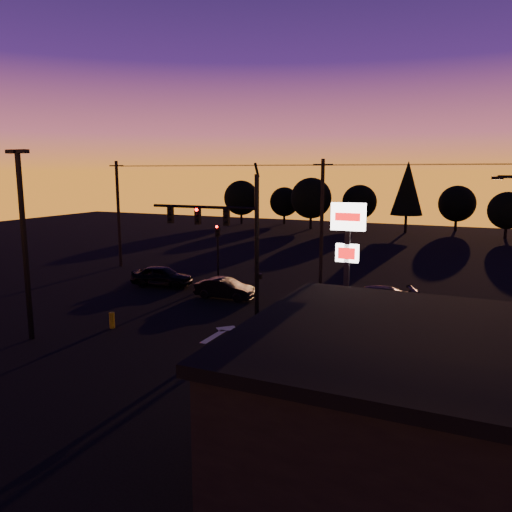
{
  "coord_description": "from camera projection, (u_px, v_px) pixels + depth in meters",
  "views": [
    {
      "loc": [
        12.3,
        -19.82,
        8.15
      ],
      "look_at": [
        1.0,
        5.0,
        3.5
      ],
      "focal_mm": 35.0,
      "sensor_mm": 36.0,
      "label": 1
    }
  ],
  "objects": [
    {
      "name": "ground",
      "position": [
        195.0,
        341.0,
        24.18
      ],
      "size": [
        120.0,
        120.0,
        0.0
      ],
      "primitive_type": "plane",
      "color": "black",
      "rests_on": "ground"
    },
    {
      "name": "lane_arrow",
      "position": [
        220.0,
        333.0,
        25.47
      ],
      "size": [
        1.2,
        3.1,
        0.01
      ],
      "color": "beige",
      "rests_on": "ground"
    },
    {
      "name": "traffic_signal_mast",
      "position": [
        230.0,
        231.0,
        26.97
      ],
      "size": [
        6.79,
        0.52,
        8.58
      ],
      "color": "black",
      "rests_on": "ground"
    },
    {
      "name": "secondary_signal",
      "position": [
        218.0,
        245.0,
        36.05
      ],
      "size": [
        0.3,
        0.31,
        4.35
      ],
      "color": "black",
      "rests_on": "ground"
    },
    {
      "name": "parking_lot_light",
      "position": [
        24.0,
        233.0,
        23.67
      ],
      "size": [
        1.25,
        0.3,
        9.14
      ],
      "color": "black",
      "rests_on": "ground"
    },
    {
      "name": "pylon_sign",
      "position": [
        347.0,
        246.0,
        21.84
      ],
      "size": [
        1.5,
        0.28,
        6.8
      ],
      "color": "black",
      "rests_on": "ground"
    },
    {
      "name": "utility_pole_0",
      "position": [
        118.0,
        213.0,
        42.5
      ],
      "size": [
        1.4,
        0.26,
        9.0
      ],
      "color": "black",
      "rests_on": "ground"
    },
    {
      "name": "utility_pole_1",
      "position": [
        322.0,
        222.0,
        35.15
      ],
      "size": [
        1.4,
        0.26,
        9.0
      ],
      "color": "black",
      "rests_on": "ground"
    },
    {
      "name": "power_wires",
      "position": [
        323.0,
        165.0,
        34.48
      ],
      "size": [
        36.0,
        1.22,
        0.07
      ],
      "color": "black",
      "rests_on": "ground"
    },
    {
      "name": "store_building",
      "position": [
        499.0,
        428.0,
        11.78
      ],
      "size": [
        12.4,
        8.4,
        4.25
      ],
      "color": "black",
      "rests_on": "ground"
    },
    {
      "name": "bollard",
      "position": [
        112.0,
        320.0,
        26.19
      ],
      "size": [
        0.28,
        0.28,
        0.84
      ],
      "primitive_type": "cylinder",
      "color": "#BBA90C",
      "rests_on": "ground"
    },
    {
      "name": "tree_0",
      "position": [
        241.0,
        198.0,
        77.34
      ],
      "size": [
        5.36,
        5.36,
        6.74
      ],
      "color": "black",
      "rests_on": "ground"
    },
    {
      "name": "tree_1",
      "position": [
        284.0,
        202.0,
        77.69
      ],
      "size": [
        4.54,
        4.54,
        5.71
      ],
      "color": "black",
      "rests_on": "ground"
    },
    {
      "name": "tree_2",
      "position": [
        311.0,
        198.0,
        70.59
      ],
      "size": [
        5.77,
        5.78,
        7.26
      ],
      "color": "black",
      "rests_on": "ground"
    },
    {
      "name": "tree_3",
      "position": [
        359.0,
        202.0,
        71.84
      ],
      "size": [
        4.95,
        4.95,
        6.22
      ],
      "color": "black",
      "rests_on": "ground"
    },
    {
      "name": "tree_4",
      "position": [
        407.0,
        188.0,
        65.92
      ],
      "size": [
        4.18,
        4.18,
        9.5
      ],
      "color": "black",
      "rests_on": "ground"
    },
    {
      "name": "tree_5",
      "position": [
        457.0,
        204.0,
        68.32
      ],
      "size": [
        4.95,
        4.95,
        6.22
      ],
      "color": "black",
      "rests_on": "ground"
    },
    {
      "name": "tree_6",
      "position": [
        507.0,
        210.0,
        60.54
      ],
      "size": [
        4.54,
        4.54,
        5.71
      ],
      "color": "black",
      "rests_on": "ground"
    },
    {
      "name": "car_left",
      "position": [
        162.0,
        276.0,
        35.65
      ],
      "size": [
        4.61,
        2.43,
        1.49
      ],
      "primitive_type": "imported",
      "rotation": [
        0.0,
        0.0,
        1.73
      ],
      "color": "black",
      "rests_on": "ground"
    },
    {
      "name": "car_mid",
      "position": [
        225.0,
        288.0,
        32.24
      ],
      "size": [
        4.04,
        1.49,
        1.32
      ],
      "primitive_type": "imported",
      "rotation": [
        0.0,
        0.0,
        1.59
      ],
      "color": "black",
      "rests_on": "ground"
    },
    {
      "name": "car_right",
      "position": [
        371.0,
        299.0,
        29.28
      ],
      "size": [
        5.47,
        3.72,
        1.47
      ],
      "primitive_type": "imported",
      "rotation": [
        0.0,
        0.0,
        -1.21
      ],
      "color": "black",
      "rests_on": "ground"
    },
    {
      "name": "suv_parked",
      "position": [
        372.0,
        379.0,
        18.29
      ],
      "size": [
        3.75,
        4.83,
        1.22
      ],
      "primitive_type": "imported",
      "rotation": [
        0.0,
        0.0,
        0.46
      ],
      "color": "black",
      "rests_on": "ground"
    }
  ]
}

